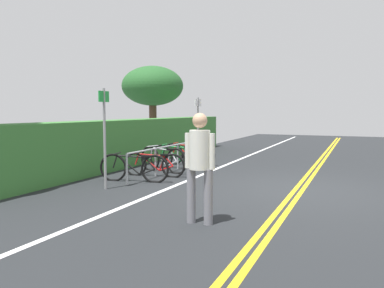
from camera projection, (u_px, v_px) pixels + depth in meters
The scene contains 15 objects.
ground_plane at pixel (299, 190), 8.62m from camera, with size 39.41×11.59×0.05m, color #232628.
centre_line_yellow_inner at pixel (303, 189), 8.59m from camera, with size 35.47×0.10×0.00m, color gold.
centre_line_yellow_outer at pixel (296, 189), 8.65m from camera, with size 35.47×0.10×0.00m, color gold.
bike_lane_stripe_white at pixel (188, 180), 9.71m from camera, with size 35.47×0.12×0.00m, color white.
bike_rack at pixel (167, 153), 10.94m from camera, with size 4.21×0.05×0.77m.
bicycle_0 at pixel (134, 168), 9.51m from camera, with size 0.51×1.79×0.74m.
bicycle_1 at pixel (154, 165), 10.27m from camera, with size 0.46×1.74×0.68m.
bicycle_2 at pixel (163, 160), 11.01m from camera, with size 0.59×1.73×0.77m.
bicycle_3 at pixel (178, 157), 11.69m from camera, with size 0.49×1.80×0.77m.
bicycle_4 at pixel (188, 154), 12.41m from camera, with size 0.46×1.80×0.75m.
pedestrian at pixel (200, 160), 5.92m from camera, with size 0.32×0.49×1.72m.
sign_post_near at pixel (104, 129), 8.53m from camera, with size 0.36×0.06×2.25m.
sign_post_far at pixel (198, 123), 13.21m from camera, with size 0.36×0.10×2.21m.
hedge_backdrop at pixel (138, 141), 13.05m from camera, with size 13.16×0.88×1.47m, color #387533.
tree_mid at pixel (153, 87), 17.99m from camera, with size 2.87×2.87×3.83m.
Camera 1 is at (-8.75, -1.18, 1.76)m, focal length 35.96 mm.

